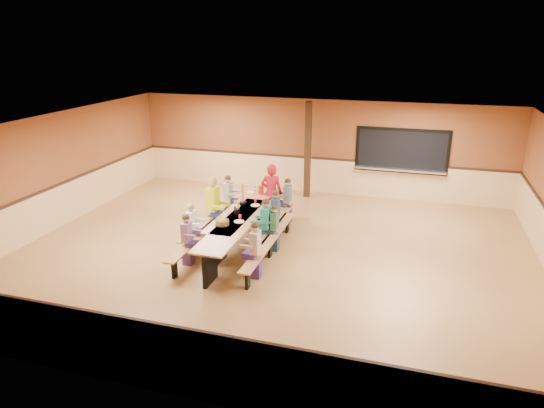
% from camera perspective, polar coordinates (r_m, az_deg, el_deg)
% --- Properties ---
extents(ground, '(12.00, 12.00, 0.00)m').
position_cam_1_polar(ground, '(11.52, 0.15, -5.80)').
color(ground, olive).
rests_on(ground, ground).
extents(room_envelope, '(12.04, 10.04, 3.02)m').
position_cam_1_polar(room_envelope, '(11.25, 0.16, -2.61)').
color(room_envelope, brown).
rests_on(room_envelope, ground).
extents(kitchen_pass_through, '(2.78, 0.28, 1.38)m').
position_cam_1_polar(kitchen_pass_through, '(15.35, 15.00, 5.85)').
color(kitchen_pass_through, black).
rests_on(kitchen_pass_through, ground).
extents(structural_post, '(0.18, 0.18, 3.00)m').
position_cam_1_polar(structural_post, '(15.13, 4.23, 6.31)').
color(structural_post, black).
rests_on(structural_post, ground).
extents(cafeteria_table_main, '(1.91, 3.70, 0.74)m').
position_cam_1_polar(cafeteria_table_main, '(12.33, -3.42, -1.46)').
color(cafeteria_table_main, '#AC7244').
rests_on(cafeteria_table_main, ground).
extents(cafeteria_table_second, '(1.91, 3.70, 0.74)m').
position_cam_1_polar(cafeteria_table_second, '(11.39, -4.21, -3.28)').
color(cafeteria_table_second, '#AC7244').
rests_on(cafeteria_table_second, ground).
extents(seated_child_white_left, '(0.36, 0.29, 1.19)m').
position_cam_1_polar(seated_child_white_left, '(11.54, -9.43, -2.81)').
color(seated_child_white_left, white).
rests_on(seated_child_white_left, ground).
extents(seated_adult_yellow, '(0.49, 0.40, 1.46)m').
position_cam_1_polar(seated_adult_yellow, '(12.58, -6.93, -0.15)').
color(seated_adult_yellow, yellow).
rests_on(seated_adult_yellow, ground).
extents(seated_child_grey_left, '(0.38, 0.31, 1.22)m').
position_cam_1_polar(seated_child_grey_left, '(13.52, -5.16, 0.79)').
color(seated_child_grey_left, '#AEAEAE').
rests_on(seated_child_grey_left, ground).
extents(seated_child_teal_right, '(0.40, 0.33, 1.28)m').
position_cam_1_polar(seated_child_teal_right, '(11.43, -0.72, -2.52)').
color(seated_child_teal_right, '#208A78').
rests_on(seated_child_teal_right, ground).
extents(seated_child_navy_right, '(0.38, 0.31, 1.22)m').
position_cam_1_polar(seated_child_navy_right, '(12.16, 0.42, -1.28)').
color(seated_child_navy_right, navy).
rests_on(seated_child_navy_right, ground).
extents(seated_child_char_right, '(0.37, 0.30, 1.22)m').
position_cam_1_polar(seated_child_char_right, '(13.21, 1.84, 0.39)').
color(seated_child_char_right, '#555860').
rests_on(seated_child_char_right, ground).
extents(seated_child_purple_sec, '(0.35, 0.29, 1.17)m').
position_cam_1_polar(seated_child_purple_sec, '(10.93, -9.95, -4.19)').
color(seated_child_purple_sec, '#8B669A').
rests_on(seated_child_purple_sec, ground).
extents(seated_child_green_sec, '(0.33, 0.27, 1.13)m').
position_cam_1_polar(seated_child_green_sec, '(11.44, 0.30, -2.90)').
color(seated_child_green_sec, '#306142').
rests_on(seated_child_green_sec, ground).
extents(seated_child_tan_sec, '(0.38, 0.31, 1.23)m').
position_cam_1_polar(seated_child_tan_sec, '(10.19, -1.97, -5.50)').
color(seated_child_tan_sec, '#B7A493').
rests_on(seated_child_tan_sec, ground).
extents(standing_woman, '(0.64, 0.48, 1.62)m').
position_cam_1_polar(standing_woman, '(13.23, -0.08, 1.35)').
color(standing_woman, red).
rests_on(standing_woman, ground).
extents(punch_pitcher, '(0.16, 0.16, 0.22)m').
position_cam_1_polar(punch_pitcher, '(13.33, -1.32, 1.67)').
color(punch_pitcher, red).
rests_on(punch_pitcher, cafeteria_table_main).
extents(chip_bowl, '(0.32, 0.32, 0.15)m').
position_cam_1_polar(chip_bowl, '(11.22, -5.90, -2.10)').
color(chip_bowl, '#F89F27').
rests_on(chip_bowl, cafeteria_table_main).
extents(napkin_dispenser, '(0.10, 0.14, 0.13)m').
position_cam_1_polar(napkin_dispenser, '(11.86, -4.18, -0.88)').
color(napkin_dispenser, black).
rests_on(napkin_dispenser, cafeteria_table_main).
extents(condiment_mustard, '(0.06, 0.06, 0.17)m').
position_cam_1_polar(condiment_mustard, '(12.28, -3.98, -0.07)').
color(condiment_mustard, yellow).
rests_on(condiment_mustard, cafeteria_table_main).
extents(condiment_ketchup, '(0.06, 0.06, 0.17)m').
position_cam_1_polar(condiment_ketchup, '(11.97, -4.40, -0.61)').
color(condiment_ketchup, '#B2140F').
rests_on(condiment_ketchup, cafeteria_table_main).
extents(table_paddle, '(0.16, 0.16, 0.56)m').
position_cam_1_polar(table_paddle, '(12.53, -3.45, 0.59)').
color(table_paddle, black).
rests_on(table_paddle, cafeteria_table_main).
extents(place_settings, '(0.65, 3.30, 0.11)m').
position_cam_1_polar(place_settings, '(12.23, -3.45, -0.28)').
color(place_settings, beige).
rests_on(place_settings, cafeteria_table_main).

